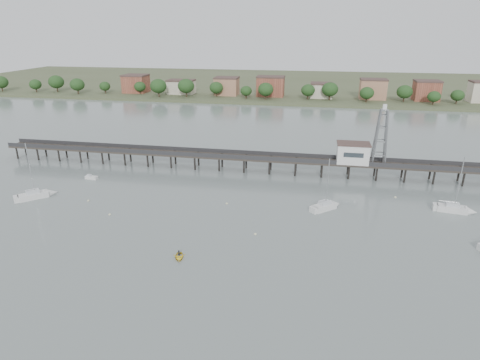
# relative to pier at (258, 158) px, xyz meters

# --- Properties ---
(ground_plane) EXTENTS (500.00, 500.00, 0.00)m
(ground_plane) POSITION_rel_pier_xyz_m (0.00, -60.00, -3.79)
(ground_plane) COLOR slate
(ground_plane) RESTS_ON ground
(pier) EXTENTS (150.00, 5.00, 5.50)m
(pier) POSITION_rel_pier_xyz_m (0.00, 0.00, 0.00)
(pier) COLOR #2D2823
(pier) RESTS_ON ground
(pier_building) EXTENTS (8.40, 5.40, 5.30)m
(pier_building) POSITION_rel_pier_xyz_m (25.00, 0.00, 2.87)
(pier_building) COLOR silver
(pier_building) RESTS_ON ground
(lattice_tower) EXTENTS (3.20, 3.20, 15.50)m
(lattice_tower) POSITION_rel_pier_xyz_m (31.50, 0.00, 7.31)
(lattice_tower) COLOR slate
(lattice_tower) RESTS_ON ground
(sailboat_c) EXTENTS (6.92, 6.45, 12.21)m
(sailboat_c) POSITION_rel_pier_xyz_m (18.66, -21.57, -3.15)
(sailboat_c) COLOR silver
(sailboat_c) RESTS_ON ground
(sailboat_a) EXTENTS (7.89, 7.65, 14.03)m
(sailboat_a) POSITION_rel_pier_xyz_m (-47.67, -27.15, -3.16)
(sailboat_a) COLOR silver
(sailboat_a) RESTS_ON ground
(sailboat_e) EXTENTS (8.18, 3.48, 13.12)m
(sailboat_e) POSITION_rel_pier_xyz_m (46.13, -18.49, -3.15)
(sailboat_e) COLOR silver
(sailboat_e) RESTS_ON ground
(white_tender) EXTENTS (3.30, 1.56, 1.25)m
(white_tender) POSITION_rel_pier_xyz_m (-42.16, -13.85, -3.41)
(white_tender) COLOR silver
(white_tender) RESTS_ON ground
(yellow_dinghy) EXTENTS (2.19, 1.16, 2.95)m
(yellow_dinghy) POSITION_rel_pier_xyz_m (-7.08, -46.77, -3.79)
(yellow_dinghy) COLOR yellow
(yellow_dinghy) RESTS_ON ground
(dinghy_occupant) EXTENTS (0.85, 1.37, 0.31)m
(dinghy_occupant) POSITION_rel_pier_xyz_m (-7.08, -46.77, -3.79)
(dinghy_occupant) COLOR black
(dinghy_occupant) RESTS_ON ground
(mooring_buoys) EXTENTS (85.61, 24.19, 0.39)m
(mooring_buoys) POSITION_rel_pier_xyz_m (3.75, -27.87, -3.71)
(mooring_buoys) COLOR beige
(mooring_buoys) RESTS_ON ground
(far_shore) EXTENTS (500.00, 170.00, 10.40)m
(far_shore) POSITION_rel_pier_xyz_m (0.36, 179.58, -2.85)
(far_shore) COLOR #475133
(far_shore) RESTS_ON ground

